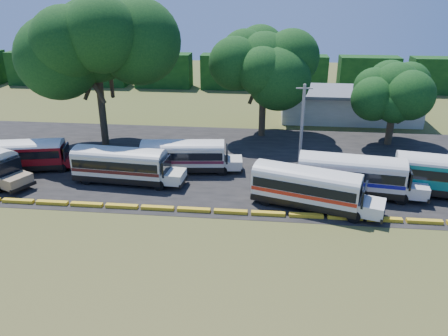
# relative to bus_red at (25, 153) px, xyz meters

# --- Properties ---
(ground) EXTENTS (160.00, 160.00, 0.00)m
(ground) POSITION_rel_bus_red_xyz_m (16.38, -7.81, -1.81)
(ground) COLOR #3C511B
(ground) RESTS_ON ground
(asphalt_strip) EXTENTS (64.00, 24.00, 0.02)m
(asphalt_strip) POSITION_rel_bus_red_xyz_m (17.38, 4.19, -1.80)
(asphalt_strip) COLOR black
(asphalt_strip) RESTS_ON ground
(curb) EXTENTS (53.70, 0.45, 0.30)m
(curb) POSITION_rel_bus_red_xyz_m (16.38, -6.81, -1.66)
(curb) COLOR gold
(curb) RESTS_ON ground
(terminal_building) EXTENTS (19.00, 9.00, 4.00)m
(terminal_building) POSITION_rel_bus_red_xyz_m (34.38, 22.19, 0.22)
(terminal_building) COLOR beige
(terminal_building) RESTS_ON ground
(treeline_backdrop) EXTENTS (130.00, 4.00, 6.00)m
(treeline_backdrop) POSITION_rel_bus_red_xyz_m (16.38, 40.19, 1.19)
(treeline_backdrop) COLOR black
(treeline_backdrop) RESTS_ON ground
(bus_red) EXTENTS (9.89, 4.40, 3.16)m
(bus_red) POSITION_rel_bus_red_xyz_m (0.00, 0.00, 0.00)
(bus_red) COLOR black
(bus_red) RESTS_ON ground
(bus_cream_west) EXTENTS (10.49, 3.31, 3.39)m
(bus_cream_west) POSITION_rel_bus_red_xyz_m (10.41, -1.83, 0.11)
(bus_cream_west) COLOR black
(bus_cream_west) RESTS_ON ground
(bus_cream_east) EXTENTS (10.01, 3.46, 3.22)m
(bus_cream_east) POSITION_rel_bus_red_xyz_m (15.70, 1.36, 0.01)
(bus_cream_east) COLOR black
(bus_cream_east) RESTS_ON ground
(bus_white_red) EXTENTS (10.84, 5.66, 3.47)m
(bus_white_red) POSITION_rel_bus_red_xyz_m (27.09, -5.07, 0.15)
(bus_white_red) COLOR black
(bus_white_red) RESTS_ON ground
(bus_white_blue) EXTENTS (11.13, 4.08, 3.57)m
(bus_white_blue) POSITION_rel_bus_red_xyz_m (31.09, -2.12, 0.21)
(bus_white_blue) COLOR black
(bus_white_blue) RESTS_ON ground
(tree_west) EXTENTS (11.99, 11.99, 16.06)m
(tree_west) POSITION_rel_bus_red_xyz_m (5.00, 8.24, 9.81)
(tree_west) COLOR #332719
(tree_west) RESTS_ON ground
(tree_center) EXTENTS (9.69, 9.69, 12.31)m
(tree_center) POSITION_rel_bus_red_xyz_m (22.83, 13.59, 6.90)
(tree_center) COLOR #332719
(tree_center) RESTS_ON ground
(tree_east) EXTENTS (7.10, 7.10, 9.37)m
(tree_east) POSITION_rel_bus_red_xyz_m (37.50, 11.91, 4.89)
(tree_east) COLOR #332719
(tree_east) RESTS_ON ground
(utility_pole) EXTENTS (1.60, 0.30, 8.25)m
(utility_pole) POSITION_rel_bus_red_xyz_m (26.95, 4.62, 2.42)
(utility_pole) COLOR gray
(utility_pole) RESTS_ON ground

